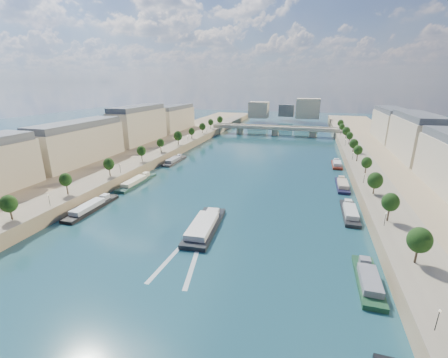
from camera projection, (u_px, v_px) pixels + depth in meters
The scene contains 17 objects.
ground at pixel (246, 174), 152.47m from camera, with size 700.00×700.00×0.00m, color #0C3136.
quay_left at pixel (123, 160), 170.63m from camera, with size 44.00×520.00×5.00m, color #9E8460.
quay_right at pixel (405, 182), 132.77m from camera, with size 44.00×520.00×5.00m, color #9E8460.
pave_left at pixel (146, 157), 165.90m from camera, with size 14.00×520.00×0.10m, color gray.
pave_right at pixel (369, 174), 135.93m from camera, with size 14.00×520.00×0.10m, color gray.
trees_left at pixel (150, 147), 165.53m from camera, with size 4.80×268.80×8.26m.
trees_right at pixel (363, 157), 143.91m from camera, with size 4.80×268.80×8.26m.
lamps_left at pixel (143, 157), 154.73m from camera, with size 0.36×200.36×4.28m.
lamps_right at pixel (358, 165), 140.83m from camera, with size 0.36×200.36×4.28m.
buildings_left at pixel (113, 131), 180.71m from camera, with size 16.00×226.00×23.20m.
buildings_right at pixel (435, 148), 136.01m from camera, with size 16.00×226.00×23.20m.
skyline at pixel (288, 109), 347.75m from camera, with size 79.00×42.00×22.00m.
bridge at pixel (275, 129), 263.78m from camera, with size 112.00×12.00×8.15m.
tour_barge at pixel (204, 226), 95.36m from camera, with size 9.89×28.12×3.77m.
wake at pixel (184, 257), 80.50m from camera, with size 10.75×26.03×0.04m.
moored_barges_left at pixel (110, 197), 119.87m from camera, with size 5.00×155.41×3.60m.
moored_barges_right at pixel (352, 221), 99.20m from camera, with size 5.00×162.07×3.60m.
Camera 1 is at (29.49, -43.18, 44.83)m, focal length 24.00 mm.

